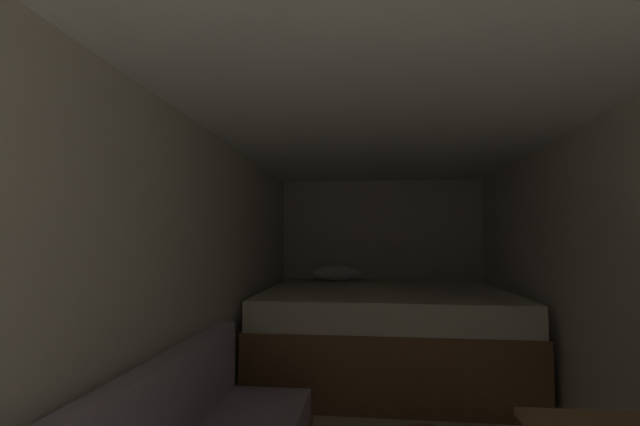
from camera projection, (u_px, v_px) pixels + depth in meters
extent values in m
cube|color=beige|center=(381.00, 263.00, 5.04)|extent=(2.49, 0.05, 2.01)
cube|color=beige|center=(193.00, 286.00, 2.55)|extent=(0.05, 5.25, 2.01)
cube|color=beige|center=(621.00, 292.00, 2.27)|extent=(0.05, 5.25, 2.01)
cube|color=white|center=(392.00, 114.00, 2.48)|extent=(2.49, 5.25, 0.05)
cube|color=brown|center=(385.00, 345.00, 3.97)|extent=(2.27, 1.91, 0.58)
cube|color=beige|center=(384.00, 302.00, 4.00)|extent=(2.23, 1.87, 0.24)
ellipsoid|color=white|center=(337.00, 273.00, 4.80)|extent=(0.55, 0.33, 0.18)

